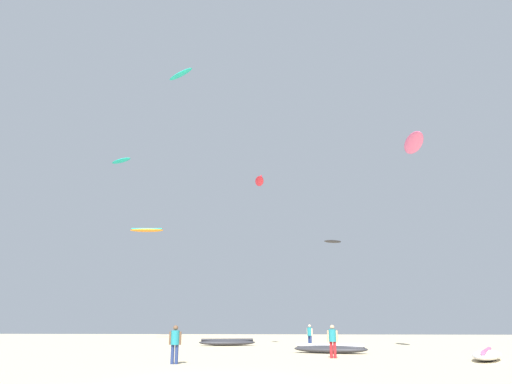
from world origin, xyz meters
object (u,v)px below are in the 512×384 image
object	(u,v)px
kite_grounded_near	(227,342)
kite_aloft_2	(147,230)
person_left	(310,334)
person_foreground	(175,341)
person_midground	(333,339)
kite_aloft_1	(413,143)
kite_aloft_3	(259,181)
kite_grounded_mid	(330,349)
kite_aloft_4	(333,241)
kite_grounded_far	(487,355)
kite_aloft_5	(121,161)
kite_aloft_0	(181,74)

from	to	relation	value
kite_grounded_near	kite_aloft_2	distance (m)	20.28
kite_aloft_2	person_left	bearing A→B (deg)	-38.82
person_foreground	person_midground	distance (m)	8.36
kite_aloft_1	kite_aloft_3	world-z (taller)	kite_aloft_1
kite_grounded_mid	kite_aloft_2	bearing A→B (deg)	130.43
kite_grounded_near	kite_aloft_4	bearing A→B (deg)	57.13
kite_grounded_far	kite_aloft_4	distance (m)	31.58
kite_aloft_1	kite_aloft_4	size ratio (longest dim) A/B	1.78
kite_aloft_2	person_midground	bearing A→B (deg)	-54.67
kite_aloft_4	kite_grounded_far	bearing A→B (deg)	-81.30
kite_aloft_5	kite_aloft_1	bearing A→B (deg)	-39.84
kite_grounded_near	kite_grounded_mid	distance (m)	11.63
kite_aloft_3	kite_grounded_near	bearing A→B (deg)	136.41
kite_aloft_0	kite_grounded_near	bearing A→B (deg)	45.91
person_left	kite_grounded_far	distance (m)	14.85
kite_grounded_far	kite_aloft_2	xyz separation A→B (m)	(-25.51, 26.48, 11.54)
kite_aloft_3	kite_aloft_0	bearing A→B (deg)	-168.80
person_foreground	kite_aloft_2	size ratio (longest dim) A/B	0.43
kite_aloft_0	kite_grounded_far	bearing A→B (deg)	-28.69
kite_grounded_mid	kite_grounded_far	size ratio (longest dim) A/B	1.00
kite_aloft_0	kite_aloft_2	xyz separation A→B (m)	(-7.20, 16.46, -10.05)
kite_grounded_mid	kite_aloft_2	xyz separation A→B (m)	(-18.36, 21.54, 11.54)
kite_grounded_far	kite_aloft_2	size ratio (longest dim) A/B	1.21
person_midground	kite_aloft_2	size ratio (longest dim) A/B	0.43
kite_aloft_1	kite_aloft_2	world-z (taller)	kite_aloft_1
person_foreground	kite_aloft_2	world-z (taller)	kite_aloft_2
kite_aloft_0	kite_aloft_4	world-z (taller)	kite_aloft_0
kite_aloft_4	kite_aloft_5	xyz separation A→B (m)	(-26.41, 1.74, 11.09)
kite_aloft_4	person_left	bearing A→B (deg)	-101.86
kite_grounded_mid	kite_aloft_4	size ratio (longest dim) A/B	2.05
kite_grounded_mid	kite_aloft_4	bearing A→B (deg)	83.82
person_midground	kite_aloft_4	bearing A→B (deg)	5.12
person_midground	kite_aloft_5	bearing A→B (deg)	48.61
kite_grounded_near	kite_aloft_2	bearing A→B (deg)	131.17
kite_aloft_0	kite_aloft_4	bearing A→B (deg)	54.59
person_midground	kite_aloft_5	world-z (taller)	kite_aloft_5
person_midground	kite_grounded_near	bearing A→B (deg)	39.57
kite_grounded_far	kite_aloft_1	world-z (taller)	kite_aloft_1
person_foreground	kite_aloft_5	world-z (taller)	kite_aloft_5
kite_grounded_near	kite_grounded_mid	bearing A→B (deg)	-50.63
kite_grounded_far	kite_aloft_3	bearing A→B (deg)	136.18
kite_aloft_1	kite_aloft_2	xyz separation A→B (m)	(-24.67, 20.39, -1.85)
kite_aloft_2	kite_aloft_3	xyz separation A→B (m)	(13.72, -15.16, 0.93)
person_foreground	kite_aloft_3	distance (m)	18.93
kite_aloft_1	kite_aloft_5	xyz separation A→B (m)	(-30.07, 25.09, 8.21)
kite_grounded_far	kite_aloft_1	xyz separation A→B (m)	(-0.84, 6.09, 13.39)
kite_grounded_mid	kite_aloft_1	size ratio (longest dim) A/B	1.15
kite_grounded_far	kite_grounded_near	bearing A→B (deg)	136.23
kite_grounded_near	kite_aloft_1	bearing A→B (deg)	-29.76
kite_grounded_mid	kite_aloft_5	xyz separation A→B (m)	(-23.76, 26.25, 21.60)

